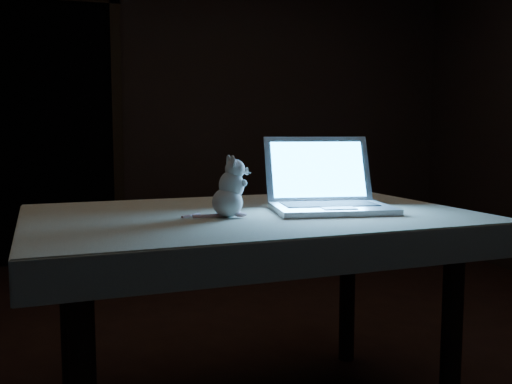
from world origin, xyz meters
name	(u,v)px	position (x,y,z in m)	size (l,w,h in m)	color
floor	(285,376)	(0.00, 0.00, 0.00)	(5.00, 5.00, 0.00)	black
back_wall	(192,102)	(0.00, 2.50, 1.30)	(4.50, 0.04, 2.60)	black
doorway	(54,130)	(-1.10, 2.50, 1.06)	(1.06, 0.36, 2.13)	black
table	(250,318)	(-0.24, -0.31, 0.38)	(1.42, 0.91, 0.76)	black
tablecloth	(270,229)	(-0.18, -0.37, 0.72)	(1.53, 1.02, 0.11)	beige
laptop	(333,172)	(0.05, -0.37, 0.91)	(0.41, 0.36, 0.28)	silver
plush_mouse	(227,187)	(-0.34, -0.40, 0.87)	(0.15, 0.15, 0.21)	silver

